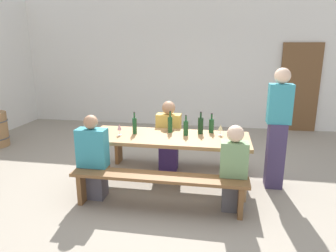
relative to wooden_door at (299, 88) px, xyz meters
The scene contains 18 objects.
ground_plane 4.48m from the wooden_door, 126.14° to the right, with size 24.00×24.00×0.00m, color gray.
back_wall 2.63m from the wooden_door, behind, with size 14.00×0.20×3.20m, color silver.
wooden_door is the anchor object (origin of this frame).
tasting_table 4.37m from the wooden_door, 126.14° to the right, with size 2.33×0.85×0.75m.
bench_near 5.01m from the wooden_door, 121.19° to the right, with size 2.23×0.30×0.45m.
bench_far 3.85m from the wooden_door, 132.62° to the right, with size 2.23×0.30×0.45m.
wine_bottle_0 4.20m from the wooden_door, 127.69° to the right, with size 0.06×0.06×0.33m.
wine_bottle_1 4.65m from the wooden_door, 131.46° to the right, with size 0.06×0.06×0.33m.
wine_bottle_2 3.93m from the wooden_door, 122.56° to the right, with size 0.08×0.08×0.33m.
wine_bottle_3 4.14m from the wooden_door, 128.74° to the right, with size 0.07×0.07×0.29m.
wine_bottle_4 3.78m from the wooden_door, 121.28° to the right, with size 0.07×0.07×0.30m.
wine_bottle_5 4.14m from the wooden_door, 124.09° to the right, with size 0.07×0.07×0.30m.
wine_glass_0 3.82m from the wooden_door, 118.57° to the right, with size 0.07×0.07×0.16m.
wine_glass_1 4.86m from the wooden_door, 132.35° to the right, with size 0.06×0.06×0.17m.
seated_guest_near_0 5.40m from the wooden_door, 130.41° to the right, with size 0.40×0.24×1.15m.
seated_guest_near_1 4.44m from the wooden_door, 111.92° to the right, with size 0.33×0.24×1.10m.
seated_guest_far_0 3.99m from the wooden_door, 132.10° to the right, with size 0.40×0.24×1.16m.
standing_host 3.49m from the wooden_door, 107.16° to the right, with size 0.32×0.24×1.73m.
Camera 1 is at (0.72, -4.17, 2.01)m, focal length 32.59 mm.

